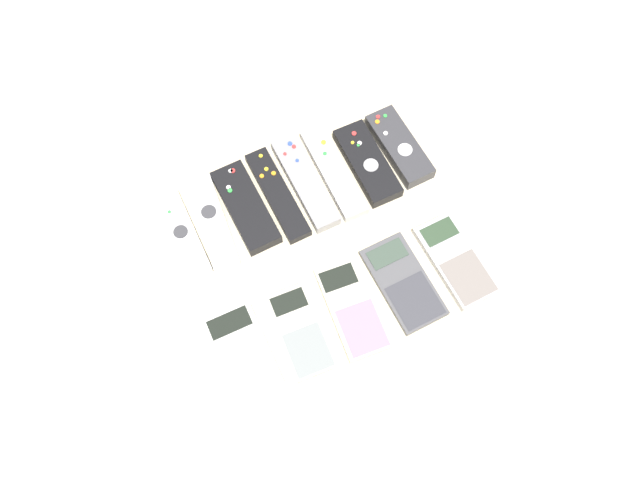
{
  "coord_description": "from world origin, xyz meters",
  "views": [
    {
      "loc": [
        -0.16,
        -0.36,
        0.97
      ],
      "look_at": [
        0.0,
        0.02,
        0.01
      ],
      "focal_mm": 35.0,
      "sensor_mm": 36.0,
      "label": 1
    }
  ],
  "objects_px": {
    "remote_0": "(182,235)",
    "calculator_1": "(300,332)",
    "remote_3": "(278,194)",
    "calculator_3": "(403,282)",
    "remote_1": "(211,218)",
    "remote_6": "(367,163)",
    "calculator_2": "(352,309)",
    "remote_2": "(246,207)",
    "remote_4": "(305,182)",
    "remote_5": "(334,172)",
    "calculator_4": "(456,260)",
    "calculator_0": "(242,353)",
    "remote_7": "(399,147)"
  },
  "relations": [
    {
      "from": "remote_0",
      "to": "calculator_1",
      "type": "xyz_separation_m",
      "value": [
        0.12,
        -0.23,
        -0.0
      ]
    },
    {
      "from": "remote_3",
      "to": "calculator_3",
      "type": "relative_size",
      "value": 1.15
    },
    {
      "from": "remote_1",
      "to": "remote_6",
      "type": "distance_m",
      "value": 0.29
    },
    {
      "from": "remote_0",
      "to": "calculator_2",
      "type": "bearing_deg",
      "value": -50.25
    },
    {
      "from": "remote_2",
      "to": "remote_4",
      "type": "xyz_separation_m",
      "value": [
        0.11,
        0.0,
        -0.0
      ]
    },
    {
      "from": "remote_3",
      "to": "remote_5",
      "type": "height_order",
      "value": "remote_5"
    },
    {
      "from": "remote_3",
      "to": "calculator_3",
      "type": "xyz_separation_m",
      "value": [
        0.13,
        -0.23,
        -0.0
      ]
    },
    {
      "from": "remote_5",
      "to": "calculator_2",
      "type": "distance_m",
      "value": 0.25
    },
    {
      "from": "remote_0",
      "to": "remote_6",
      "type": "distance_m",
      "value": 0.34
    },
    {
      "from": "remote_3",
      "to": "calculator_2",
      "type": "bearing_deg",
      "value": -85.67
    },
    {
      "from": "calculator_2",
      "to": "calculator_4",
      "type": "xyz_separation_m",
      "value": [
        0.19,
        0.01,
        -0.0
      ]
    },
    {
      "from": "remote_2",
      "to": "calculator_0",
      "type": "distance_m",
      "value": 0.25
    },
    {
      "from": "remote_4",
      "to": "calculator_4",
      "type": "xyz_separation_m",
      "value": [
        0.17,
        -0.23,
        -0.0
      ]
    },
    {
      "from": "remote_1",
      "to": "remote_5",
      "type": "bearing_deg",
      "value": 2.29
    },
    {
      "from": "remote_0",
      "to": "calculator_1",
      "type": "relative_size",
      "value": 1.09
    },
    {
      "from": "remote_1",
      "to": "remote_4",
      "type": "xyz_separation_m",
      "value": [
        0.17,
        -0.0,
        0.0
      ]
    },
    {
      "from": "calculator_2",
      "to": "remote_1",
      "type": "bearing_deg",
      "value": 125.25
    },
    {
      "from": "remote_3",
      "to": "calculator_2",
      "type": "xyz_separation_m",
      "value": [
        0.03,
        -0.24,
        0.0
      ]
    },
    {
      "from": "remote_4",
      "to": "remote_2",
      "type": "bearing_deg",
      "value": 179.12
    },
    {
      "from": "remote_2",
      "to": "calculator_1",
      "type": "relative_size",
      "value": 1.14
    },
    {
      "from": "remote_3",
      "to": "remote_0",
      "type": "bearing_deg",
      "value": 179.09
    },
    {
      "from": "remote_0",
      "to": "calculator_3",
      "type": "bearing_deg",
      "value": -38.56
    },
    {
      "from": "remote_6",
      "to": "remote_4",
      "type": "bearing_deg",
      "value": 173.99
    },
    {
      "from": "remote_6",
      "to": "remote_1",
      "type": "bearing_deg",
      "value": 176.1
    },
    {
      "from": "calculator_2",
      "to": "calculator_1",
      "type": "bearing_deg",
      "value": -176.43
    },
    {
      "from": "remote_3",
      "to": "calculator_3",
      "type": "bearing_deg",
      "value": -64.39
    },
    {
      "from": "remote_0",
      "to": "remote_5",
      "type": "xyz_separation_m",
      "value": [
        0.28,
        0.01,
        -0.0
      ]
    },
    {
      "from": "remote_6",
      "to": "remote_7",
      "type": "bearing_deg",
      "value": 4.34
    },
    {
      "from": "remote_2",
      "to": "remote_4",
      "type": "height_order",
      "value": "same"
    },
    {
      "from": "remote_3",
      "to": "remote_1",
      "type": "bearing_deg",
      "value": 174.86
    },
    {
      "from": "calculator_3",
      "to": "calculator_4",
      "type": "height_order",
      "value": "calculator_4"
    },
    {
      "from": "remote_2",
      "to": "calculator_0",
      "type": "relative_size",
      "value": 1.12
    },
    {
      "from": "remote_3",
      "to": "calculator_0",
      "type": "bearing_deg",
      "value": -126.69
    },
    {
      "from": "remote_2",
      "to": "remote_7",
      "type": "bearing_deg",
      "value": -3.46
    },
    {
      "from": "remote_4",
      "to": "calculator_0",
      "type": "xyz_separation_m",
      "value": [
        -0.21,
        -0.24,
        -0.0
      ]
    },
    {
      "from": "remote_4",
      "to": "calculator_0",
      "type": "distance_m",
      "value": 0.31
    },
    {
      "from": "remote_1",
      "to": "remote_5",
      "type": "xyz_separation_m",
      "value": [
        0.23,
        -0.0,
        0.0
      ]
    },
    {
      "from": "remote_2",
      "to": "remote_3",
      "type": "distance_m",
      "value": 0.06
    },
    {
      "from": "remote_2",
      "to": "calculator_2",
      "type": "bearing_deg",
      "value": -72.64
    },
    {
      "from": "remote_4",
      "to": "calculator_2",
      "type": "height_order",
      "value": "remote_4"
    },
    {
      "from": "remote_1",
      "to": "remote_3",
      "type": "bearing_deg",
      "value": 1.24
    },
    {
      "from": "remote_3",
      "to": "remote_4",
      "type": "bearing_deg",
      "value": -1.81
    },
    {
      "from": "calculator_1",
      "to": "calculator_2",
      "type": "distance_m",
      "value": 0.09
    },
    {
      "from": "remote_0",
      "to": "remote_7",
      "type": "relative_size",
      "value": 1.03
    },
    {
      "from": "remote_1",
      "to": "remote_7",
      "type": "relative_size",
      "value": 1.23
    },
    {
      "from": "remote_3",
      "to": "calculator_3",
      "type": "height_order",
      "value": "remote_3"
    },
    {
      "from": "calculator_1",
      "to": "calculator_4",
      "type": "bearing_deg",
      "value": 3.23
    },
    {
      "from": "remote_5",
      "to": "calculator_1",
      "type": "bearing_deg",
      "value": -125.83
    },
    {
      "from": "remote_4",
      "to": "calculator_2",
      "type": "relative_size",
      "value": 1.16
    },
    {
      "from": "calculator_4",
      "to": "remote_2",
      "type": "bearing_deg",
      "value": 137.54
    }
  ]
}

